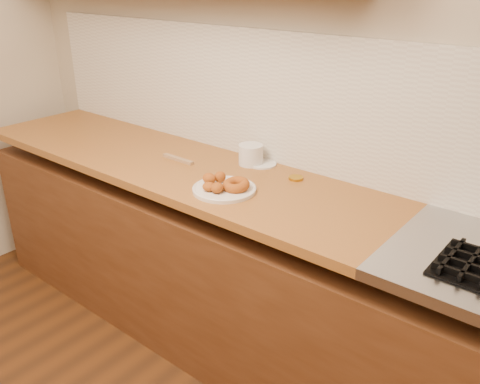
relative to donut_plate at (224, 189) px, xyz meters
The scene contains 11 objects.
wall_back 0.65m from the donut_plate, 64.99° to the left, with size 4.00×0.02×2.70m, color #BDB094.
base_cabinet 0.57m from the donut_plate, 30.44° to the left, with size 3.60×0.60×0.77m, color #563019.
butcher_block 0.47m from the donut_plate, 165.44° to the left, with size 2.30×0.62×0.04m, color #9A5221.
backsplash 0.55m from the donut_plate, 64.36° to the left, with size 3.60×0.02×0.60m, color beige.
donut_plate is the anchor object (origin of this frame).
ring_donut 0.06m from the donut_plate, 22.85° to the left, with size 0.11×0.11×0.04m, color #9E531F.
fried_dough_chunks 0.05m from the donut_plate, 146.53° to the right, with size 0.15×0.16×0.05m.
plastic_tub 0.34m from the donut_plate, 108.89° to the left, with size 0.11×0.11×0.09m, color silver.
tub_lid 0.35m from the donut_plate, 100.37° to the left, with size 0.14×0.14×0.01m, color silver.
brass_jar_lid 0.33m from the donut_plate, 61.53° to the left, with size 0.06×0.06×0.01m, color #B28718.
wooden_utensil 0.43m from the donut_plate, 161.71° to the left, with size 0.19×0.02×0.01m, color #92704C.
Camera 1 is at (1.06, 0.13, 1.74)m, focal length 38.00 mm.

